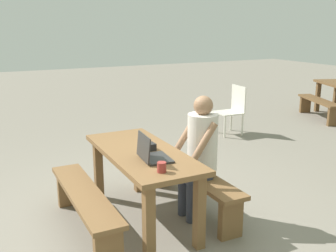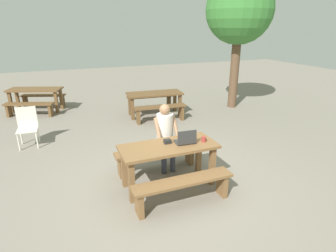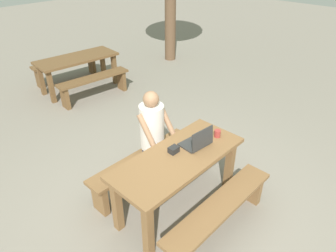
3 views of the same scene
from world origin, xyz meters
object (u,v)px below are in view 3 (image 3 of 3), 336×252
at_px(picnic_table_mid, 77,63).
at_px(person_seated, 154,131).
at_px(picnic_table_front, 178,165).
at_px(laptop, 198,142).
at_px(coffee_mug, 217,133).
at_px(small_pouch, 174,150).

bearing_deg(picnic_table_mid, person_seated, -100.96).
relative_size(picnic_table_front, picnic_table_mid, 0.95).
bearing_deg(picnic_table_mid, laptop, -96.83).
relative_size(laptop, picnic_table_mid, 0.20).
bearing_deg(coffee_mug, picnic_table_front, 172.62).
height_order(laptop, coffee_mug, laptop).
xyz_separation_m(laptop, picnic_table_mid, (0.82, 3.95, -0.23)).
xyz_separation_m(person_seated, picnic_table_mid, (0.95, 3.34, -0.16)).
distance_m(small_pouch, picnic_table_mid, 4.00).
bearing_deg(laptop, picnic_table_mid, -96.95).
xyz_separation_m(laptop, coffee_mug, (0.33, -0.05, -0.02)).
height_order(laptop, person_seated, person_seated).
distance_m(laptop, picnic_table_mid, 4.04).
xyz_separation_m(laptop, small_pouch, (-0.29, 0.12, -0.03)).
xyz_separation_m(picnic_table_front, picnic_table_mid, (1.12, 3.92, -0.03)).
bearing_deg(coffee_mug, picnic_table_mid, 82.94).
relative_size(coffee_mug, person_seated, 0.07).
bearing_deg(person_seated, laptop, -78.00).
xyz_separation_m(small_pouch, person_seated, (0.16, 0.49, -0.04)).
relative_size(picnic_table_front, person_seated, 1.26).
xyz_separation_m(laptop, person_seated, (-0.13, 0.61, -0.07)).
xyz_separation_m(picnic_table_front, person_seated, (0.17, 0.58, 0.13)).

